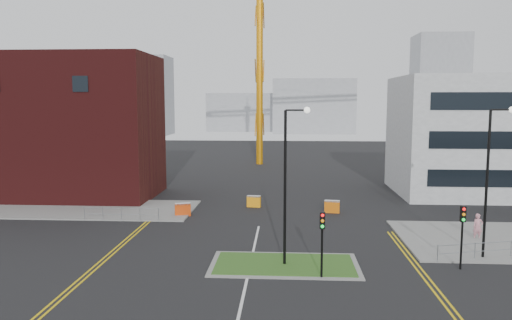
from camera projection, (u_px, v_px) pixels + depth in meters
The scene contains 22 objects.
pavement_left at pixel (37, 208), 44.17m from camera, with size 28.00×8.00×0.12m, color slate.
island_kerb at pixel (284, 265), 28.96m from camera, with size 8.60×4.60×0.08m, color slate.
grass_island at pixel (284, 264), 28.96m from camera, with size 8.00×4.00×0.12m, color #2A551C.
brick_building at pixel (34, 128), 49.51m from camera, with size 24.20×10.07×14.24m.
streetlamp_island at pixel (289, 173), 28.32m from camera, with size 1.46×0.36×9.18m.
streetlamp_right_near at pixel (491, 170), 29.57m from camera, with size 1.46×0.36×9.18m.
traffic_light_island at pixel (322, 232), 26.54m from camera, with size 0.28×0.33×3.65m.
traffic_light_right at pixel (463, 225), 28.04m from camera, with size 0.28×0.33×3.65m.
railing_left at pixel (121, 212), 39.58m from camera, with size 6.05×0.05×1.10m.
centre_line at pixel (241, 307), 23.14m from camera, with size 0.15×30.00×0.01m, color silver.
yellow_left_a at pixel (111, 252), 31.62m from camera, with size 0.12×24.00×0.01m, color gold.
yellow_left_b at pixel (116, 252), 31.60m from camera, with size 0.12×24.00×0.01m, color gold.
yellow_right_a at pixel (425, 281), 26.53m from camera, with size 0.12×20.00×0.01m, color gold.
yellow_right_b at pixel (431, 281), 26.51m from camera, with size 0.12×20.00×0.01m, color gold.
skyline_a at pixel (138, 96), 141.24m from camera, with size 18.00×12.00×22.00m, color gray.
skyline_b at pixel (313, 106), 148.47m from camera, with size 24.00×12.00×16.00m, color gray.
skyline_c at pixel (439, 85), 140.69m from camera, with size 14.00×12.00×28.00m, color gray.
skyline_d at pixel (255, 112), 159.71m from camera, with size 30.00×12.00×12.00m, color gray.
pedestrian at pixel (478, 227), 34.26m from camera, with size 0.66×0.44×1.82m, color #CB838F.
barrier_left at pixel (183, 209), 41.38m from camera, with size 1.36×0.78×1.09m.
barrier_mid at pixel (254, 201), 44.93m from camera, with size 1.27×0.57×1.03m.
barrier_right at pixel (332, 206), 42.62m from camera, with size 1.32×0.60×1.07m.
Camera 1 is at (2.06, -20.10, 9.50)m, focal length 35.00 mm.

